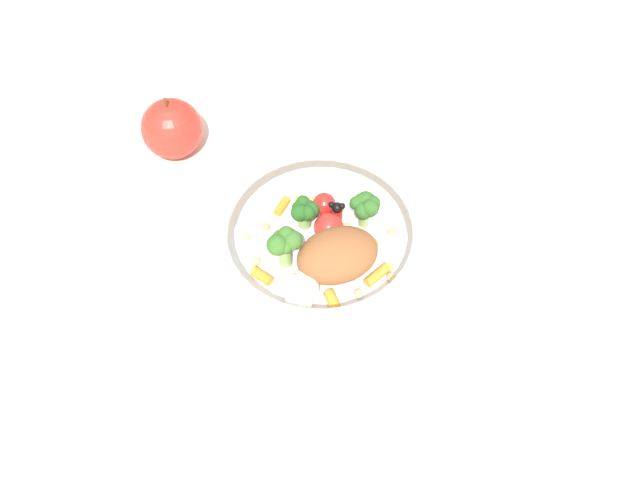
% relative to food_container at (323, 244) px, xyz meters
% --- Properties ---
extents(ground_plane, '(2.40, 2.40, 0.00)m').
position_rel_food_container_xyz_m(ground_plane, '(0.00, 0.00, -0.03)').
color(ground_plane, silver).
extents(food_container, '(0.21, 0.21, 0.06)m').
position_rel_food_container_xyz_m(food_container, '(0.00, 0.00, 0.00)').
color(food_container, white).
rests_on(food_container, ground_plane).
extents(loose_apple, '(0.07, 0.07, 0.08)m').
position_rel_food_container_xyz_m(loose_apple, '(-0.20, 0.14, 0.00)').
color(loose_apple, red).
rests_on(loose_apple, ground_plane).
extents(folded_napkin, '(0.12, 0.13, 0.01)m').
position_rel_food_container_xyz_m(folded_napkin, '(0.06, -0.19, -0.03)').
color(folded_napkin, silver).
rests_on(folded_napkin, ground_plane).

